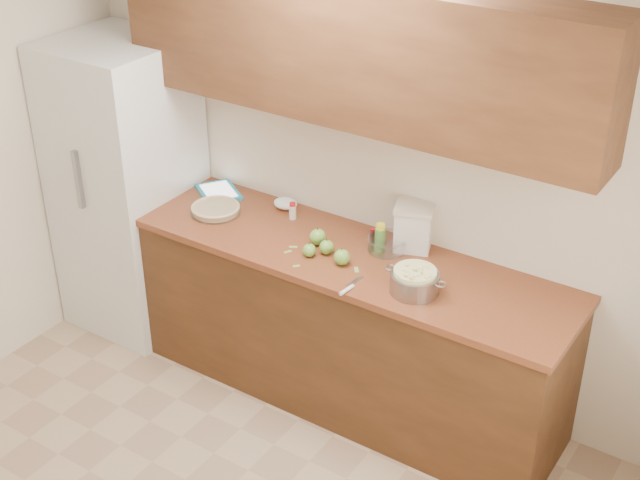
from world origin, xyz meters
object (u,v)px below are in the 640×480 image
Objects in this scene: flour_canister at (414,226)px; tablet at (219,192)px; colander at (415,281)px; pie at (216,209)px.

flour_canister is 1.25m from tablet.
colander is 1.49m from tablet.
colander is at bearing -4.56° from pie.
colander is at bearing 21.72° from tablet.
flour_canister is at bearing 118.99° from colander.
pie is 0.82× the size of tablet.
colander is at bearing -61.01° from flour_canister.
flour_canister is (-0.21, 0.38, 0.07)m from colander.
colander reaches higher than tablet.
flour_canister reaches higher than tablet.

